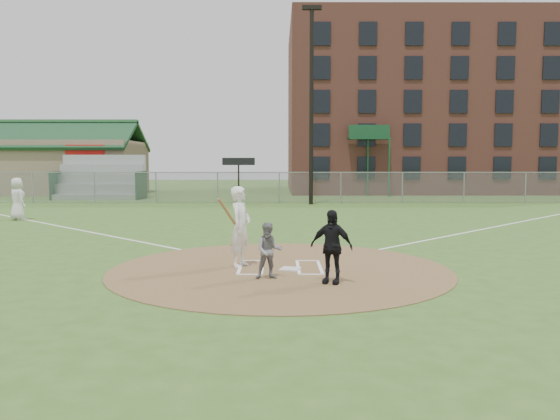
{
  "coord_description": "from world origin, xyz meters",
  "views": [
    {
      "loc": [
        -0.04,
        -13.35,
        2.64
      ],
      "look_at": [
        0.0,
        2.0,
        1.3
      ],
      "focal_mm": 35.0,
      "sensor_mm": 36.0,
      "label": 1
    }
  ],
  "objects_px": {
    "home_plate": "(290,269)",
    "ondeck_player": "(17,199)",
    "catcher": "(269,251)",
    "umpire": "(331,247)",
    "batter_at_plate": "(240,227)"
  },
  "relations": [
    {
      "from": "home_plate",
      "to": "batter_at_plate",
      "type": "distance_m",
      "value": 1.64
    },
    {
      "from": "catcher",
      "to": "batter_at_plate",
      "type": "xyz_separation_m",
      "value": [
        -0.74,
        1.44,
        0.38
      ]
    },
    {
      "from": "batter_at_plate",
      "to": "catcher",
      "type": "bearing_deg",
      "value": -62.71
    },
    {
      "from": "home_plate",
      "to": "catcher",
      "type": "height_order",
      "value": "catcher"
    },
    {
      "from": "ondeck_player",
      "to": "batter_at_plate",
      "type": "height_order",
      "value": "batter_at_plate"
    },
    {
      "from": "catcher",
      "to": "umpire",
      "type": "height_order",
      "value": "umpire"
    },
    {
      "from": "home_plate",
      "to": "catcher",
      "type": "xyz_separation_m",
      "value": [
        -0.5,
        -1.04,
        0.62
      ]
    },
    {
      "from": "umpire",
      "to": "batter_at_plate",
      "type": "xyz_separation_m",
      "value": [
        -2.1,
        1.9,
        0.21
      ]
    },
    {
      "from": "catcher",
      "to": "batter_at_plate",
      "type": "distance_m",
      "value": 1.66
    },
    {
      "from": "batter_at_plate",
      "to": "umpire",
      "type": "bearing_deg",
      "value": -42.14
    },
    {
      "from": "umpire",
      "to": "batter_at_plate",
      "type": "relative_size",
      "value": 0.79
    },
    {
      "from": "home_plate",
      "to": "batter_at_plate",
      "type": "xyz_separation_m",
      "value": [
        -1.24,
        0.39,
        1.0
      ]
    },
    {
      "from": "ondeck_player",
      "to": "batter_at_plate",
      "type": "distance_m",
      "value": 15.81
    },
    {
      "from": "home_plate",
      "to": "ondeck_player",
      "type": "bearing_deg",
      "value": 136.27
    },
    {
      "from": "ondeck_player",
      "to": "catcher",
      "type": "bearing_deg",
      "value": 171.8
    }
  ]
}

